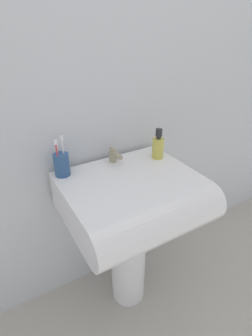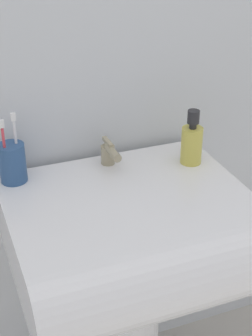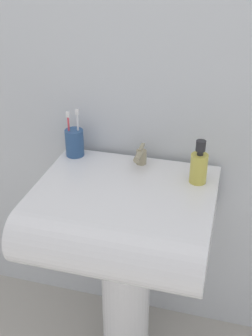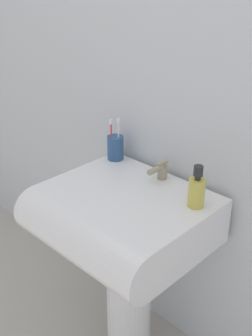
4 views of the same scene
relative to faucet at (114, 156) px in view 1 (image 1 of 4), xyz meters
The scene contains 7 objects.
ground_plane 0.84m from the faucet, 94.46° to the right, with size 6.00×6.00×0.00m, color #ADA89E.
wall_back 0.39m from the faucet, 96.54° to the left, with size 5.00×0.05×2.40m, color silver.
sink_pedestal 0.54m from the faucet, 94.46° to the right, with size 0.18×0.18×0.61m, color white.
sink_basin 0.25m from the faucet, 93.19° to the right, with size 0.59×0.52×0.18m.
faucet is the anchor object (origin of this frame).
toothbrush_cup 0.26m from the faucet, behind, with size 0.07×0.07×0.18m.
soap_bottle 0.22m from the faucet, 16.67° to the right, with size 0.06×0.06×0.15m.
Camera 1 is at (-0.51, -0.84, 1.39)m, focal length 28.00 mm.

